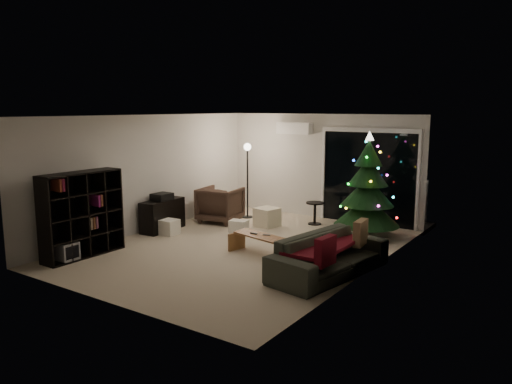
# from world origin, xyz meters

# --- Properties ---
(room) EXTENTS (6.50, 7.51, 2.60)m
(room) POSITION_xyz_m (0.46, 1.49, 1.02)
(room) COLOR beige
(room) RESTS_ON ground
(bookshelf) EXTENTS (0.41, 1.54, 1.53)m
(bookshelf) POSITION_xyz_m (-2.25, -2.05, 0.77)
(bookshelf) COLOR black
(bookshelf) RESTS_ON floor
(media_cabinet) EXTENTS (0.50, 1.11, 0.68)m
(media_cabinet) POSITION_xyz_m (-2.25, 0.13, 0.34)
(media_cabinet) COLOR black
(media_cabinet) RESTS_ON floor
(stereo) EXTENTS (0.34, 0.41, 0.14)m
(stereo) POSITION_xyz_m (-2.25, 0.13, 0.75)
(stereo) COLOR black
(stereo) RESTS_ON media_cabinet
(armchair) EXTENTS (1.02, 1.04, 0.82)m
(armchair) POSITION_xyz_m (-1.72, 1.48, 0.41)
(armchair) COLOR #463528
(armchair) RESTS_ON floor
(ottoman) EXTENTS (0.54, 0.54, 0.42)m
(ottoman) POSITION_xyz_m (-0.58, 1.74, 0.21)
(ottoman) COLOR white
(ottoman) RESTS_ON floor
(cardboard_box_a) EXTENTS (0.46, 0.36, 0.32)m
(cardboard_box_a) POSITION_xyz_m (-1.92, -0.07, 0.16)
(cardboard_box_a) COLOR white
(cardboard_box_a) RESTS_ON floor
(cardboard_box_b) EXTENTS (0.43, 0.36, 0.26)m
(cardboard_box_b) POSITION_xyz_m (-0.78, 0.93, 0.13)
(cardboard_box_b) COLOR white
(cardboard_box_b) RESTS_ON floor
(side_table) EXTENTS (0.53, 0.53, 0.51)m
(side_table) POSITION_xyz_m (0.23, 2.51, 0.26)
(side_table) COLOR black
(side_table) RESTS_ON floor
(floor_lamp) EXTENTS (0.28, 0.28, 1.75)m
(floor_lamp) POSITION_xyz_m (-1.47, 2.23, 0.87)
(floor_lamp) COLOR black
(floor_lamp) RESTS_ON floor
(sofa) EXTENTS (1.23, 2.35, 0.65)m
(sofa) POSITION_xyz_m (2.05, -0.48, 0.33)
(sofa) COLOR #353930
(sofa) RESTS_ON floor
(sofa_throw) EXTENTS (0.70, 1.61, 0.05)m
(sofa_throw) POSITION_xyz_m (1.95, -0.48, 0.47)
(sofa_throw) COLOR maroon
(sofa_throw) RESTS_ON sofa
(cushion_a) EXTENTS (0.17, 0.44, 0.43)m
(cushion_a) POSITION_xyz_m (2.30, 0.17, 0.59)
(cushion_a) COLOR olive
(cushion_a) RESTS_ON sofa
(cushion_b) EXTENTS (0.16, 0.44, 0.43)m
(cushion_b) POSITION_xyz_m (2.30, -1.13, 0.59)
(cushion_b) COLOR maroon
(cushion_b) RESTS_ON sofa
(coffee_table) EXTENTS (1.20, 0.64, 0.36)m
(coffee_table) POSITION_xyz_m (0.52, -0.17, 0.18)
(coffee_table) COLOR olive
(coffee_table) RESTS_ON floor
(remote_a) EXTENTS (0.14, 0.04, 0.02)m
(remote_a) POSITION_xyz_m (0.37, -0.17, 0.37)
(remote_a) COLOR black
(remote_a) RESTS_ON coffee_table
(remote_b) EXTENTS (0.14, 0.08, 0.02)m
(remote_b) POSITION_xyz_m (0.62, -0.12, 0.37)
(remote_b) COLOR slate
(remote_b) RESTS_ON coffee_table
(christmas_tree) EXTENTS (1.64, 1.64, 2.18)m
(christmas_tree) POSITION_xyz_m (1.62, 2.14, 1.09)
(christmas_tree) COLOR #123915
(christmas_tree) RESTS_ON floor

